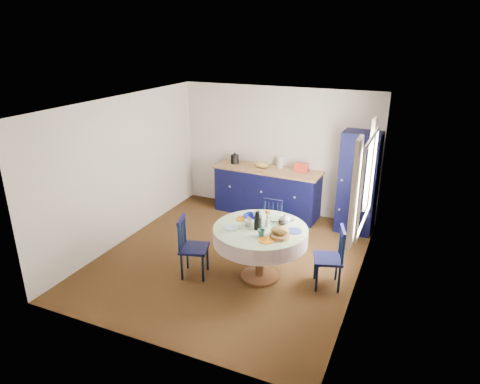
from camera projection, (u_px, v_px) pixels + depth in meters
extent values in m
plane|color=black|center=(231.00, 258.00, 6.99)|extent=(4.50, 4.50, 0.00)
plane|color=white|center=(229.00, 104.00, 6.11)|extent=(4.50, 4.50, 0.00)
cube|color=silver|center=(278.00, 151.00, 8.48)|extent=(4.00, 0.02, 2.50)
cube|color=silver|center=(124.00, 170.00, 7.31)|extent=(0.02, 4.50, 2.50)
cube|color=silver|center=(363.00, 206.00, 5.80)|extent=(0.02, 4.50, 2.50)
plane|color=white|center=(368.00, 182.00, 5.97)|extent=(0.00, 1.20, 1.20)
cube|color=beige|center=(354.00, 194.00, 5.38)|extent=(0.05, 0.34, 1.45)
cube|color=beige|center=(370.00, 164.00, 6.58)|extent=(0.05, 0.34, 1.45)
cube|color=black|center=(267.00, 192.00, 8.55)|extent=(2.09, 0.70, 0.91)
cube|color=#B57852|center=(268.00, 170.00, 8.38)|extent=(2.15, 0.74, 0.04)
cube|color=#A9291B|center=(302.00, 168.00, 8.15)|extent=(0.27, 0.15, 0.16)
cube|color=#B57852|center=(261.00, 168.00, 8.37)|extent=(0.35, 0.25, 0.02)
ellipsoid|color=#BA8A48|center=(261.00, 164.00, 8.35)|extent=(0.31, 0.20, 0.13)
cylinder|color=silver|center=(280.00, 162.00, 8.38)|extent=(0.12, 0.12, 0.22)
cube|color=black|center=(358.00, 183.00, 7.63)|extent=(0.67, 0.49, 1.86)
cylinder|color=white|center=(342.00, 180.00, 7.48)|extent=(0.04, 0.02, 0.04)
cylinder|color=white|center=(339.00, 210.00, 7.68)|extent=(0.04, 0.02, 0.04)
cylinder|color=#553518|center=(260.00, 276.00, 6.41)|extent=(0.57, 0.57, 0.05)
cylinder|color=#553518|center=(260.00, 254.00, 6.28)|extent=(0.12, 0.12, 0.76)
cylinder|color=#553518|center=(260.00, 230.00, 6.14)|extent=(1.31, 1.31, 0.03)
cylinder|color=white|center=(260.00, 235.00, 6.17)|extent=(1.37, 1.37, 0.22)
cylinder|color=silver|center=(260.00, 228.00, 6.13)|extent=(1.37, 1.37, 0.01)
cylinder|color=#98C8D5|center=(231.00, 228.00, 6.12)|extent=(0.22, 0.22, 0.01)
cylinder|color=orange|center=(266.00, 240.00, 5.75)|extent=(0.22, 0.22, 0.01)
cylinder|color=navy|center=(294.00, 231.00, 6.02)|extent=(0.22, 0.22, 0.01)
cylinder|color=#7DB06E|center=(275.00, 219.00, 6.42)|extent=(0.22, 0.22, 0.01)
cylinder|color=orange|center=(243.00, 219.00, 6.41)|extent=(0.22, 0.22, 0.01)
cylinder|color=olive|center=(280.00, 236.00, 5.84)|extent=(0.28, 0.28, 0.05)
ellipsoid|color=#BA8A48|center=(280.00, 231.00, 5.81)|extent=(0.26, 0.16, 0.11)
cube|color=silver|center=(255.00, 222.00, 6.27)|extent=(0.10, 0.07, 0.04)
cylinder|color=black|center=(203.00, 269.00, 6.26)|extent=(0.04, 0.04, 0.43)
cylinder|color=black|center=(207.00, 257.00, 6.57)|extent=(0.04, 0.04, 0.43)
cylinder|color=black|center=(182.00, 267.00, 6.30)|extent=(0.04, 0.04, 0.43)
cylinder|color=black|center=(187.00, 256.00, 6.61)|extent=(0.04, 0.04, 0.43)
cube|color=black|center=(194.00, 248.00, 6.35)|extent=(0.50, 0.51, 0.04)
cylinder|color=black|center=(179.00, 238.00, 6.13)|extent=(0.04, 0.04, 0.48)
cylinder|color=black|center=(185.00, 228.00, 6.45)|extent=(0.04, 0.04, 0.48)
cube|color=black|center=(181.00, 220.00, 6.21)|extent=(0.14, 0.37, 0.06)
cylinder|color=black|center=(180.00, 237.00, 6.21)|extent=(0.02, 0.02, 0.40)
cylinder|color=black|center=(182.00, 234.00, 6.30)|extent=(0.02, 0.02, 0.40)
cylinder|color=black|center=(183.00, 232.00, 6.38)|extent=(0.02, 0.02, 0.40)
cylinder|color=black|center=(258.00, 239.00, 7.19)|extent=(0.03, 0.03, 0.38)
cylinder|color=black|center=(275.00, 243.00, 7.08)|extent=(0.03, 0.03, 0.38)
cylinder|color=black|center=(264.00, 233.00, 7.43)|extent=(0.03, 0.03, 0.38)
cylinder|color=black|center=(280.00, 236.00, 7.32)|extent=(0.03, 0.03, 0.38)
cube|color=black|center=(269.00, 226.00, 7.18)|extent=(0.37, 0.36, 0.04)
cylinder|color=black|center=(264.00, 210.00, 7.30)|extent=(0.03, 0.03, 0.42)
cylinder|color=black|center=(281.00, 213.00, 7.19)|extent=(0.03, 0.03, 0.42)
cube|color=black|center=(273.00, 201.00, 7.17)|extent=(0.34, 0.04, 0.05)
cylinder|color=black|center=(268.00, 212.00, 7.28)|extent=(0.02, 0.02, 0.35)
cylinder|color=black|center=(273.00, 212.00, 7.25)|extent=(0.02, 0.02, 0.35)
cylinder|color=black|center=(277.00, 213.00, 7.22)|extent=(0.02, 0.02, 0.35)
cylinder|color=black|center=(315.00, 266.00, 6.32)|extent=(0.04, 0.04, 0.42)
cylinder|color=black|center=(317.00, 278.00, 6.02)|extent=(0.04, 0.04, 0.42)
cylinder|color=black|center=(336.00, 267.00, 6.30)|extent=(0.04, 0.04, 0.42)
cylinder|color=black|center=(339.00, 280.00, 5.99)|extent=(0.04, 0.04, 0.42)
cube|color=black|center=(328.00, 259.00, 6.07)|extent=(0.50, 0.51, 0.04)
cylinder|color=black|center=(340.00, 239.00, 6.13)|extent=(0.04, 0.04, 0.47)
cylinder|color=black|center=(343.00, 250.00, 5.82)|extent=(0.04, 0.04, 0.47)
cube|color=black|center=(343.00, 231.00, 5.90)|extent=(0.15, 0.36, 0.06)
cylinder|color=black|center=(341.00, 243.00, 6.06)|extent=(0.02, 0.02, 0.39)
cylinder|color=black|center=(342.00, 246.00, 5.98)|extent=(0.02, 0.02, 0.39)
cylinder|color=black|center=(342.00, 249.00, 5.90)|extent=(0.02, 0.02, 0.39)
imported|color=silver|center=(249.00, 223.00, 6.17)|extent=(0.13, 0.13, 0.10)
imported|color=#327365|center=(261.00, 233.00, 5.86)|extent=(0.11, 0.11, 0.10)
imported|color=black|center=(282.00, 222.00, 6.20)|extent=(0.11, 0.11, 0.09)
imported|color=silver|center=(255.00, 214.00, 6.48)|extent=(0.09, 0.09, 0.08)
imported|color=navy|center=(252.00, 217.00, 6.42)|extent=(0.25, 0.25, 0.06)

